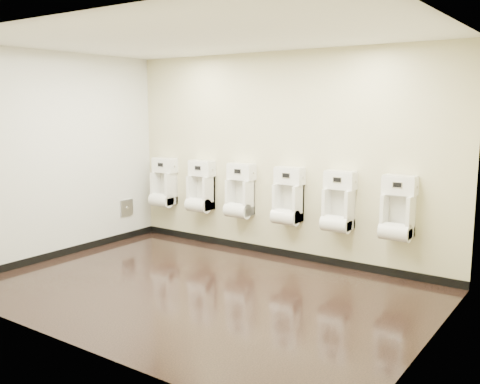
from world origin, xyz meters
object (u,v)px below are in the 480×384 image
object	(u,v)px
urinal_1	(200,190)
urinal_3	(288,200)
urinal_2	(240,195)
access_panel	(127,208)
urinal_0	(163,186)
urinal_5	(398,213)
urinal_4	(338,206)

from	to	relation	value
urinal_1	urinal_3	size ratio (longest dim) A/B	1.00
urinal_1	urinal_2	distance (m)	0.72
access_panel	urinal_0	world-z (taller)	urinal_0
access_panel	urinal_3	world-z (taller)	urinal_3
urinal_0	urinal_1	bearing A→B (deg)	0.00
access_panel	urinal_0	bearing A→B (deg)	45.59
urinal_0	urinal_5	xyz separation A→B (m)	(3.75, 0.00, 0.00)
urinal_3	urinal_4	xyz separation A→B (m)	(0.73, 0.00, 0.00)
urinal_1	urinal_5	xyz separation A→B (m)	(3.00, 0.00, 0.00)
urinal_5	urinal_3	bearing A→B (deg)	180.00
urinal_4	access_panel	bearing A→B (deg)	-173.02
urinal_4	urinal_2	bearing A→B (deg)	180.00
access_panel	urinal_1	world-z (taller)	urinal_1
access_panel	urinal_1	distance (m)	1.27
urinal_1	urinal_5	world-z (taller)	same
access_panel	urinal_1	xyz separation A→B (m)	(1.16, 0.42, 0.32)
urinal_4	urinal_0	bearing A→B (deg)	180.00
urinal_5	urinal_4	bearing A→B (deg)	180.00
urinal_3	urinal_5	distance (m)	1.49
urinal_3	urinal_5	xyz separation A→B (m)	(1.49, 0.00, 0.00)
urinal_0	access_panel	bearing A→B (deg)	-134.41
access_panel	urinal_4	size ratio (longest dim) A/B	0.33
urinal_2	urinal_3	distance (m)	0.79
access_panel	urinal_0	xyz separation A→B (m)	(0.41, 0.42, 0.32)
urinal_0	urinal_5	size ratio (longest dim) A/B	1.00
urinal_2	urinal_5	world-z (taller)	same
urinal_3	urinal_1	bearing A→B (deg)	180.00
urinal_5	urinal_1	bearing A→B (deg)	180.00
urinal_4	urinal_5	distance (m)	0.76
urinal_0	urinal_3	world-z (taller)	same
urinal_3	urinal_4	world-z (taller)	same
access_panel	urinal_2	distance (m)	1.95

